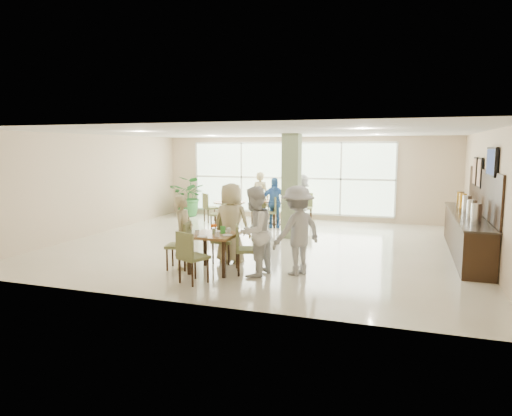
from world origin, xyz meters
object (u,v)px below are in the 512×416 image
(teen_right, at_px, (254,232))
(teen_left, at_px, (184,232))
(round_table_left, at_px, (229,208))
(teen_standing, at_px, (297,230))
(adult_standing, at_px, (260,196))
(teen_far, at_px, (231,223))
(adult_b, at_px, (301,200))
(adult_a, at_px, (274,203))
(round_table_right, at_px, (278,205))
(potted_plant, at_px, (189,196))
(main_table, at_px, (214,239))
(buffet_counter, at_px, (467,231))

(teen_right, bearing_deg, teen_left, -80.92)
(round_table_left, distance_m, teen_left, 5.22)
(teen_standing, bearing_deg, adult_standing, -120.48)
(teen_left, xyz_separation_m, teen_far, (0.73, 0.75, 0.10))
(teen_far, xyz_separation_m, teen_right, (0.79, -0.80, 0.01))
(teen_standing, height_order, adult_b, teen_standing)
(round_table_left, relative_size, adult_standing, 0.61)
(teen_right, xyz_separation_m, adult_a, (-1.15, 5.25, -0.09))
(teen_far, xyz_separation_m, adult_standing, (-1.17, 5.58, -0.03))
(teen_far, bearing_deg, round_table_right, -80.72)
(round_table_left, relative_size, round_table_right, 0.86)
(potted_plant, relative_size, teen_left, 0.96)
(potted_plant, xyz_separation_m, adult_b, (4.22, -0.56, 0.09))
(teen_left, height_order, teen_far, teen_far)
(main_table, distance_m, round_table_right, 6.01)
(teen_far, xyz_separation_m, teen_standing, (1.53, -0.44, 0.01))
(teen_right, bearing_deg, adult_a, -156.65)
(potted_plant, xyz_separation_m, adult_a, (3.53, -1.32, 0.05))
(teen_standing, bearing_deg, teen_far, -70.63)
(buffet_counter, height_order, teen_standing, buffet_counter)
(teen_right, height_order, teen_standing, teen_standing)
(teen_right, height_order, adult_standing, teen_right)
(teen_far, distance_m, teen_right, 1.12)
(potted_plant, relative_size, adult_a, 0.93)
(teen_far, bearing_deg, teen_right, 138.52)
(teen_right, height_order, adult_b, teen_right)
(main_table, distance_m, teen_far, 0.80)
(round_table_right, bearing_deg, potted_plant, 171.12)
(round_table_right, height_order, teen_right, teen_right)
(teen_right, relative_size, adult_b, 1.06)
(round_table_right, height_order, teen_standing, teen_standing)
(potted_plant, distance_m, adult_standing, 2.73)
(main_table, height_order, adult_b, adult_b)
(buffet_counter, height_order, adult_standing, buffet_counter)
(adult_a, bearing_deg, teen_far, -98.78)
(round_table_right, bearing_deg, round_table_left, -146.67)
(buffet_counter, xyz_separation_m, teen_right, (-4.04, -3.18, 0.30))
(round_table_right, relative_size, adult_b, 0.72)
(teen_standing, bearing_deg, teen_left, -46.72)
(teen_right, relative_size, teen_standing, 1.00)
(potted_plant, bearing_deg, round_table_right, -8.88)
(potted_plant, relative_size, adult_standing, 0.87)
(potted_plant, relative_size, teen_standing, 0.83)
(potted_plant, bearing_deg, teen_far, -55.91)
(adult_b, bearing_deg, teen_far, -3.84)
(round_table_right, xyz_separation_m, teen_right, (1.25, -6.03, 0.27))
(buffet_counter, relative_size, potted_plant, 3.29)
(main_table, xyz_separation_m, adult_standing, (-1.11, 6.35, 0.18))
(teen_right, bearing_deg, main_table, -81.09)
(main_table, xyz_separation_m, teen_right, (0.85, -0.03, 0.21))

